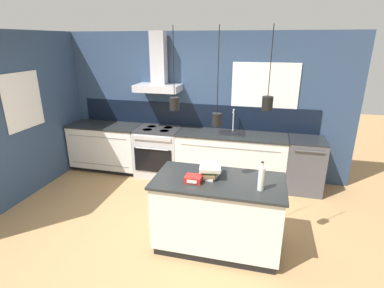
# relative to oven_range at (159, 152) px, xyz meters

# --- Properties ---
(ground_plane) EXTENTS (16.00, 16.00, 0.00)m
(ground_plane) POSITION_rel_oven_range_xyz_m (0.60, -1.69, -0.46)
(ground_plane) COLOR #A87F51
(ground_plane) RESTS_ON ground
(wall_back) EXTENTS (5.60, 2.31, 2.60)m
(wall_back) POSITION_rel_oven_range_xyz_m (0.58, 0.31, 0.90)
(wall_back) COLOR navy
(wall_back) RESTS_ON ground_plane
(wall_left) EXTENTS (0.08, 3.80, 2.60)m
(wall_left) POSITION_rel_oven_range_xyz_m (-1.82, -0.99, 0.85)
(wall_left) COLOR navy
(wall_left) RESTS_ON ground_plane
(counter_run_left) EXTENTS (1.37, 0.64, 0.91)m
(counter_run_left) POSITION_rel_oven_range_xyz_m (-1.08, 0.01, 0.01)
(counter_run_left) COLOR black
(counter_run_left) RESTS_ON ground_plane
(counter_run_sink) EXTENTS (1.91, 0.64, 1.31)m
(counter_run_sink) POSITION_rel_oven_range_xyz_m (1.36, 0.01, 0.01)
(counter_run_sink) COLOR black
(counter_run_sink) RESTS_ON ground_plane
(oven_range) EXTENTS (0.81, 0.66, 0.91)m
(oven_range) POSITION_rel_oven_range_xyz_m (0.00, 0.00, 0.00)
(oven_range) COLOR #B5B5BA
(oven_range) RESTS_ON ground_plane
(dishwasher) EXTENTS (0.60, 0.65, 0.91)m
(dishwasher) POSITION_rel_oven_range_xyz_m (2.61, 0.00, 0.00)
(dishwasher) COLOR #4C4C51
(dishwasher) RESTS_ON ground_plane
(kitchen_island) EXTENTS (1.53, 0.80, 0.91)m
(kitchen_island) POSITION_rel_oven_range_xyz_m (1.43, -1.83, 0.00)
(kitchen_island) COLOR black
(kitchen_island) RESTS_ON ground_plane
(bottle_on_island) EXTENTS (0.07, 0.07, 0.33)m
(bottle_on_island) POSITION_rel_oven_range_xyz_m (1.91, -1.96, 0.60)
(bottle_on_island) COLOR silver
(bottle_on_island) RESTS_ON kitchen_island
(book_stack) EXTENTS (0.29, 0.35, 0.14)m
(book_stack) POSITION_rel_oven_range_xyz_m (1.30, -1.76, 0.53)
(book_stack) COLOR silver
(book_stack) RESTS_ON kitchen_island
(red_supply_box) EXTENTS (0.19, 0.16, 0.07)m
(red_supply_box) POSITION_rel_oven_range_xyz_m (1.15, -1.95, 0.49)
(red_supply_box) COLOR red
(red_supply_box) RESTS_ON kitchen_island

